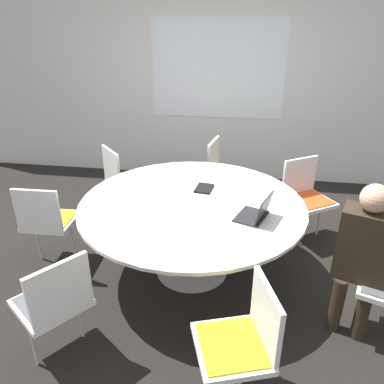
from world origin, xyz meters
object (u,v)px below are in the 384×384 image
(person_0, at_px, (363,250))
(handbag, at_px, (183,192))
(chair_6, at_px, (243,337))
(laptop, at_px, (257,213))
(chair_1, at_px, (306,193))
(chair_4, at_px, (47,218))
(chair_5, at_px, (55,299))
(spiral_notebook, at_px, (204,188))
(chair_2, at_px, (223,169))
(chair_3, at_px, (123,176))

(person_0, xyz_separation_m, handbag, (-1.65, 1.91, -0.58))
(person_0, height_order, handbag, person_0)
(chair_6, relative_size, laptop, 2.45)
(chair_1, relative_size, chair_4, 1.00)
(chair_5, bearing_deg, chair_1, -7.07)
(laptop, relative_size, spiral_notebook, 1.55)
(chair_2, bearing_deg, person_0, 42.03)
(chair_5, relative_size, chair_6, 1.00)
(handbag, bearing_deg, laptop, -61.13)
(chair_1, height_order, chair_5, same)
(chair_6, xyz_separation_m, person_0, (0.82, 0.75, 0.19))
(chair_3, distance_m, person_0, 2.71)
(chair_4, bearing_deg, spiral_notebook, 13.56)
(chair_2, height_order, chair_6, same)
(laptop, distance_m, handbag, 1.95)
(chair_3, distance_m, handbag, 0.86)
(chair_1, xyz_separation_m, chair_5, (-1.85, -1.92, 0.00))
(handbag, bearing_deg, chair_3, -144.61)
(laptop, bearing_deg, chair_4, -72.41)
(chair_1, height_order, spiral_notebook, chair_1)
(chair_4, height_order, laptop, laptop)
(chair_6, relative_size, person_0, 0.71)
(chair_5, height_order, spiral_notebook, chair_5)
(chair_6, height_order, person_0, person_0)
(chair_2, xyz_separation_m, laptop, (0.38, -1.55, 0.27))
(chair_3, relative_size, spiral_notebook, 3.81)
(spiral_notebook, distance_m, handbag, 1.34)
(chair_3, xyz_separation_m, spiral_notebook, (1.03, -0.67, 0.22))
(chair_3, relative_size, handbag, 2.42)
(handbag, bearing_deg, chair_5, -99.65)
(chair_2, xyz_separation_m, person_0, (1.13, -1.85, 0.19))
(chair_4, distance_m, handbag, 1.86)
(chair_5, distance_m, handbag, 2.59)
(chair_1, distance_m, person_0, 1.34)
(handbag, bearing_deg, chair_2, -6.66)
(chair_5, bearing_deg, chair_6, -59.38)
(chair_2, xyz_separation_m, spiral_notebook, (-0.11, -1.06, 0.22))
(chair_4, bearing_deg, person_0, -10.35)
(person_0, bearing_deg, chair_2, -37.89)
(laptop, bearing_deg, chair_5, -34.70)
(chair_2, relative_size, person_0, 0.71)
(chair_3, height_order, chair_4, same)
(chair_1, height_order, chair_3, same)
(chair_3, bearing_deg, chair_2, 66.37)
(chair_2, relative_size, chair_5, 1.00)
(chair_2, bearing_deg, chair_1, 69.72)
(spiral_notebook, bearing_deg, chair_2, 84.19)
(chair_5, distance_m, spiral_notebook, 1.64)
(chair_2, bearing_deg, handbag, -86.11)
(chair_1, bearing_deg, spiral_notebook, -6.38)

